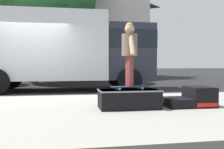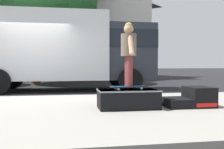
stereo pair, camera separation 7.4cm
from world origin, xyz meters
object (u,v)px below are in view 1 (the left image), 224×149
Objects in this scene: kicker_ramp at (192,98)px; box_truck at (66,48)px; skate_box at (129,98)px; skateboard at (129,87)px; skater_kid at (129,49)px.

box_truck reaches higher than kicker_ramp.
box_truck is at bearing 103.58° from skate_box.
skateboard is at bearing -80.63° from skate_box.
kicker_ramp is at bearing 1.01° from skateboard.
box_truck is at bearing 103.56° from skateboard.
skate_box is 1.03m from skater_kid.
skate_box is 1.21× the size of kicker_ramp.
skater_kid is at bearing 26.57° from skateboard.
skateboard is 0.79m from skater_kid.
skateboard is at bearing -153.43° from skater_kid.
skate_box is at bearing 179.98° from kicker_ramp.
box_truck reaches higher than skateboard.
skater_kid is 5.48m from box_truck.
skate_box is 5.61m from box_truck.
skater_kid is at bearing -178.99° from kicker_ramp.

